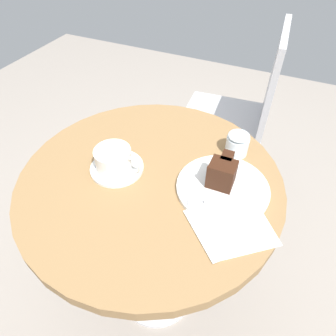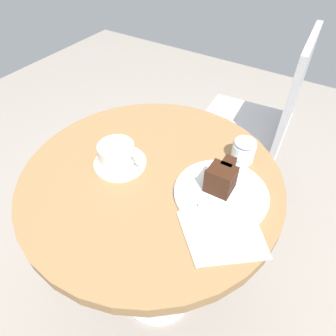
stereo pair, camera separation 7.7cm
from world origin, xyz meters
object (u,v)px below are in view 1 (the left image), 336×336
(napkin, at_px, (230,224))
(cake_slice, at_px, (222,173))
(cafe_chair, at_px, (244,109))
(sugar_pot, at_px, (237,143))
(fork, at_px, (212,202))
(coffee_cup, at_px, (114,159))
(cake_plate, at_px, (223,188))
(saucer, at_px, (117,168))
(teaspoon, at_px, (103,171))

(napkin, bearing_deg, cake_slice, 117.27)
(cafe_chair, bearing_deg, napkin, 4.52)
(sugar_pot, bearing_deg, cake_slice, -91.31)
(fork, bearing_deg, cafe_chair, -111.89)
(cafe_chair, distance_m, sugar_pot, 0.55)
(coffee_cup, xyz_separation_m, sugar_pot, (0.28, 0.20, -0.00))
(cake_plate, relative_size, napkin, 1.02)
(saucer, relative_size, sugar_pot, 2.04)
(cafe_chair, bearing_deg, saucer, -21.29)
(teaspoon, bearing_deg, cake_slice, -157.91)
(teaspoon, xyz_separation_m, cafe_chair, (0.23, 0.74, -0.18))
(cafe_chair, bearing_deg, cake_plate, 1.83)
(coffee_cup, relative_size, napkin, 0.57)
(cake_slice, xyz_separation_m, sugar_pot, (0.00, 0.14, -0.01))
(cake_plate, bearing_deg, sugar_pot, 92.51)
(teaspoon, distance_m, fork, 0.30)
(coffee_cup, height_order, napkin, coffee_cup)
(saucer, distance_m, sugar_pot, 0.34)
(cake_slice, xyz_separation_m, fork, (0.00, -0.08, -0.03))
(coffee_cup, height_order, cake_slice, cake_slice)
(cake_plate, relative_size, cake_slice, 2.58)
(cake_slice, distance_m, cafe_chair, 0.68)
(sugar_pot, bearing_deg, fork, -90.72)
(saucer, bearing_deg, fork, -3.36)
(saucer, height_order, napkin, saucer)
(napkin, bearing_deg, sugar_pot, 102.25)
(coffee_cup, distance_m, teaspoon, 0.05)
(fork, relative_size, napkin, 0.62)
(cake_slice, relative_size, cafe_chair, 0.10)
(coffee_cup, height_order, cake_plate, coffee_cup)
(coffee_cup, distance_m, sugar_pot, 0.35)
(fork, xyz_separation_m, cafe_chair, (-0.07, 0.72, -0.19))
(saucer, relative_size, cake_slice, 1.58)
(teaspoon, distance_m, napkin, 0.36)
(saucer, distance_m, cake_plate, 0.29)
(cake_slice, bearing_deg, sugar_pot, 88.69)
(coffee_cup, xyz_separation_m, cake_plate, (0.29, 0.05, -0.03))
(saucer, distance_m, coffee_cup, 0.04)
(cake_slice, height_order, sugar_pot, cake_slice)
(fork, relative_size, sugar_pot, 2.02)
(cafe_chair, bearing_deg, cake_slice, 1.11)
(teaspoon, bearing_deg, coffee_cup, -120.26)
(cake_slice, xyz_separation_m, napkin, (0.06, -0.11, -0.04))
(saucer, relative_size, teaspoon, 1.51)
(napkin, relative_size, sugar_pot, 3.26)
(cake_slice, bearing_deg, napkin, -62.73)
(saucer, xyz_separation_m, cake_plate, (0.28, 0.05, 0.00))
(napkin, xyz_separation_m, sugar_pot, (-0.05, 0.25, 0.03))
(saucer, xyz_separation_m, cafe_chair, (0.21, 0.70, -0.18))
(saucer, bearing_deg, coffee_cup, -139.42)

